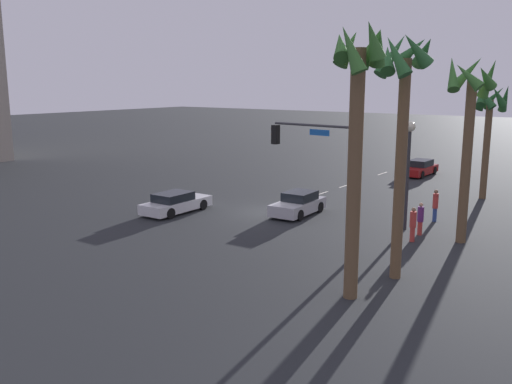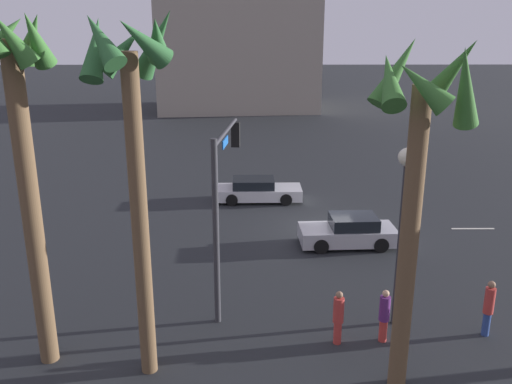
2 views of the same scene
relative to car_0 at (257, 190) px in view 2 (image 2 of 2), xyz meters
name	(u,v)px [view 2 (image 2 of 2)]	position (x,y,z in m)	size (l,w,h in m)	color
ground_plane	(327,229)	(-3.27, 4.41, -0.59)	(220.00, 220.00, 0.00)	#232628
lane_stripe_2	(473,229)	(-10.22, 4.41, -0.58)	(2.04, 0.14, 0.01)	silver
lane_stripe_3	(360,229)	(-4.82, 4.41, -0.58)	(2.58, 0.14, 0.01)	silver
car_0	(257,190)	(0.00, 0.00, 0.00)	(4.70, 1.97, 1.26)	silver
car_2	(349,232)	(-3.93, 6.35, 0.04)	(4.22, 2.02, 1.36)	#B7B7BC
traffic_signal	(224,185)	(1.24, 10.95, 3.56)	(0.78, 5.18, 6.08)	#38383D
streetlamp	(404,203)	(-4.30, 12.86, 3.52)	(0.56, 0.56, 5.83)	#2D2D33
pedestrian_0	(489,307)	(-6.98, 13.60, 0.41)	(0.36, 0.36, 1.85)	#2D478C
pedestrian_1	(338,316)	(-2.29, 14.01, 0.34)	(0.46, 0.46, 1.74)	#BF3833
pedestrian_2	(384,314)	(-3.70, 13.89, 0.32)	(0.36, 0.36, 1.72)	#BF3833
palm_tree_0	(134,116)	(3.18, 15.24, 6.58)	(2.48, 2.63, 9.79)	brown
palm_tree_1	(419,151)	(-3.63, 15.98, 5.86)	(2.65, 2.62, 9.16)	brown
palm_tree_3	(19,127)	(6.19, 14.79, 6.24)	(2.21, 2.22, 9.87)	brown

